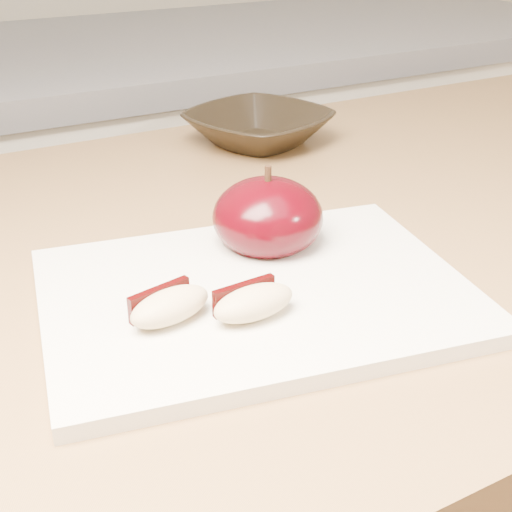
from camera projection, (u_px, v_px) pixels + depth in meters
back_cabinet at (6, 316)px, 1.31m from camera, size 2.40×0.62×0.94m
cutting_board at (256, 294)px, 0.52m from camera, size 0.34×0.27×0.01m
apple_half at (268, 217)px, 0.57m from camera, size 0.11×0.11×0.07m
apple_wedge_a at (169, 306)px, 0.47m from camera, size 0.06×0.04×0.02m
apple_wedge_b at (253, 302)px, 0.47m from camera, size 0.06×0.03×0.02m
bowl at (258, 128)px, 0.83m from camera, size 0.20×0.20×0.04m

